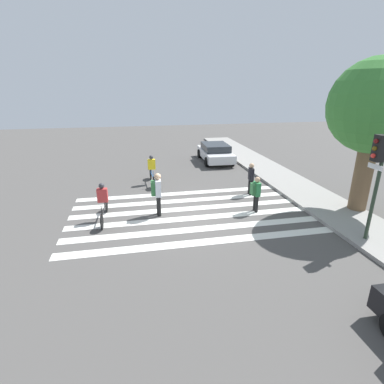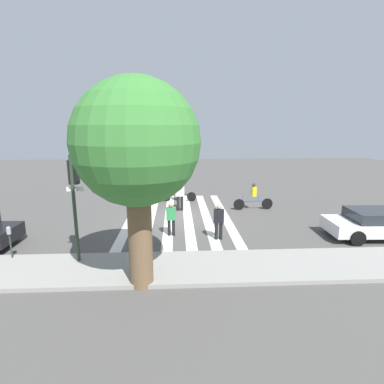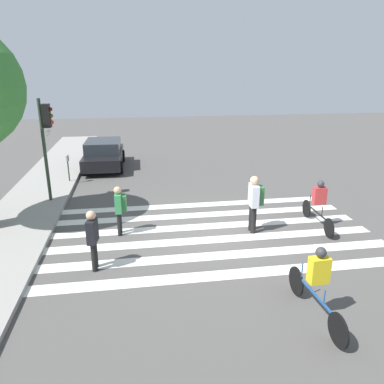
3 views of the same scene
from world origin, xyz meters
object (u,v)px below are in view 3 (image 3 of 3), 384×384
Objects in this scene: cyclist_far_lane at (319,202)px; car_parked_silver_sedan at (104,154)px; traffic_light at (46,132)px; pedestrian_child_with_backpack at (255,200)px; parking_meter at (68,162)px; cyclist_mid_street at (318,281)px; pedestrian_adult_blue_shirt at (120,207)px; pedestrian_adult_tall_backpack at (93,237)px.

cyclist_far_lane is 11.57m from car_parked_silver_sedan.
traffic_light is 7.93m from pedestrian_child_with_backpack.
parking_meter is 0.74× the size of pedestrian_child_with_backpack.
cyclist_mid_street is at bearing -148.65° from parking_meter.
traffic_light is 2.92× the size of parking_meter.
parking_meter is at bearing 49.39° from pedestrian_child_with_backpack.
traffic_light is at bearing 39.50° from pedestrian_adult_blue_shirt.
pedestrian_child_with_backpack is 4.19m from pedestrian_adult_blue_shirt.
traffic_light is at bearing 164.33° from car_parked_silver_sedan.
car_parked_silver_sedan is at bearing 41.78° from cyclist_far_lane.
traffic_light reaches higher than car_parked_silver_sedan.
traffic_light is 2.16× the size of pedestrian_child_with_backpack.
pedestrian_adult_tall_backpack reaches higher than parking_meter.
cyclist_far_lane is (-6.23, -8.76, -0.15)m from parking_meter.
pedestrian_adult_tall_backpack is 5.43m from cyclist_mid_street.
car_parked_silver_sedan is (8.52, 1.05, -0.18)m from pedestrian_adult_blue_shirt.
pedestrian_adult_tall_backpack is 0.70× the size of cyclist_far_lane.
pedestrian_child_with_backpack is at bearing -61.25° from pedestrian_adult_tall_backpack.
pedestrian_child_with_backpack reaches higher than pedestrian_adult_tall_backpack.
pedestrian_child_with_backpack is 5.05m from pedestrian_adult_tall_backpack.
cyclist_mid_street is 14.29m from car_parked_silver_sedan.
cyclist_far_lane reaches higher than parking_meter.
parking_meter is at bearing 23.72° from pedestrian_adult_blue_shirt.
pedestrian_adult_tall_backpack reaches higher than cyclist_mid_street.
pedestrian_adult_tall_backpack is at bearing 111.99° from pedestrian_child_with_backpack.
pedestrian_child_with_backpack reaches higher than car_parked_silver_sedan.
traffic_light is at bearing 69.66° from cyclist_far_lane.
parking_meter is (2.53, -0.19, -1.76)m from traffic_light.
cyclist_far_lane is at bearing -66.49° from pedestrian_adult_tall_backpack.
parking_meter is at bearing 56.70° from cyclist_far_lane.
car_parked_silver_sedan is (8.97, 5.21, -0.34)m from pedestrian_child_with_backpack.
car_parked_silver_sedan is (13.34, 5.12, -0.13)m from cyclist_mid_street.
pedestrian_child_with_backpack reaches higher than cyclist_far_lane.
traffic_light is 1.71× the size of cyclist_far_lane.
cyclist_far_lane is (1.69, -6.96, -0.05)m from pedestrian_adult_tall_backpack.
parking_meter is at bearing 153.98° from car_parked_silver_sedan.
parking_meter is 0.32× the size of car_parked_silver_sedan.
parking_meter is at bearing 22.64° from pedestrian_adult_tall_backpack.
pedestrian_adult_blue_shirt is 0.37× the size of car_parked_silver_sedan.
pedestrian_adult_blue_shirt is at bearing 86.91° from pedestrian_child_with_backpack.
pedestrian_adult_blue_shirt is 0.66× the size of cyclist_mid_street.
pedestrian_child_with_backpack is 0.80× the size of cyclist_far_lane.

